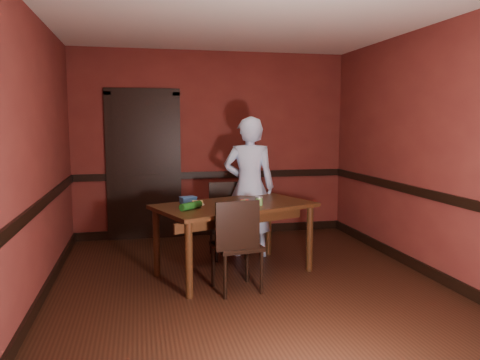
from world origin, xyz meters
name	(u,v)px	position (x,y,z in m)	size (l,w,h in m)	color
floor	(247,284)	(0.00, 0.00, 0.00)	(4.00, 4.50, 0.01)	black
ceiling	(248,16)	(0.00, 0.00, 2.70)	(4.00, 4.50, 0.01)	silver
wall_back	(213,144)	(0.00, 2.25, 1.35)	(4.00, 0.02, 2.70)	maroon
wall_front	(342,182)	(0.00, -2.25, 1.35)	(4.00, 0.02, 2.70)	maroon
wall_left	(35,158)	(-2.00, 0.00, 1.35)	(0.02, 4.50, 2.70)	maroon
wall_right	(425,152)	(2.00, 0.00, 1.35)	(0.02, 4.50, 2.70)	maroon
dado_back	(213,175)	(0.00, 2.23, 0.90)	(4.00, 0.03, 0.10)	black
dado_left	(39,206)	(-1.99, 0.00, 0.90)	(0.03, 4.50, 0.10)	black
dado_right	(422,193)	(1.99, 0.00, 0.90)	(0.03, 4.50, 0.10)	black
baseboard_back	(213,230)	(0.00, 2.23, 0.06)	(4.00, 0.03, 0.12)	black
baseboard_left	(44,293)	(-1.99, 0.00, 0.06)	(0.03, 4.50, 0.12)	black
baseboard_right	(418,266)	(1.99, 0.00, 0.06)	(0.03, 4.50, 0.12)	black
door	(144,163)	(-1.00, 2.22, 1.09)	(1.05, 0.07, 2.20)	black
dining_table	(234,239)	(-0.06, 0.38, 0.39)	(1.67, 0.94, 0.78)	#321B0C
chair_far	(228,221)	(0.00, 1.03, 0.46)	(0.43, 0.43, 0.92)	black
chair_near	(237,244)	(-0.14, -0.14, 0.47)	(0.44, 0.44, 0.94)	black
person	(249,187)	(0.27, 1.05, 0.87)	(0.64, 0.42, 1.74)	#B1CBF3
sandwich_plate	(244,203)	(0.04, 0.30, 0.80)	(0.24, 0.24, 0.06)	silver
sauce_jar	(259,201)	(0.19, 0.24, 0.83)	(0.08, 0.08, 0.09)	#5A9648
cheese_saucer	(198,203)	(-0.46, 0.40, 0.80)	(0.15, 0.15, 0.05)	silver
food_tub	(188,200)	(-0.55, 0.54, 0.82)	(0.20, 0.17, 0.07)	#3270C0
wrapped_veg	(191,206)	(-0.56, 0.15, 0.82)	(0.08, 0.08, 0.27)	#144C14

